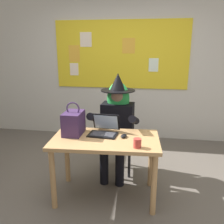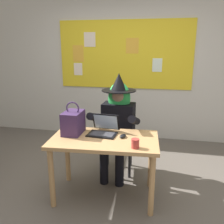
{
  "view_description": "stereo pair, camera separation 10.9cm",
  "coord_description": "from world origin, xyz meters",
  "px_view_note": "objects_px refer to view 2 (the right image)",
  "views": [
    {
      "loc": [
        0.56,
        -2.46,
        1.71
      ],
      "look_at": [
        0.11,
        0.29,
        0.94
      ],
      "focal_mm": 38.66,
      "sensor_mm": 36.0,
      "label": 1
    },
    {
      "loc": [
        0.66,
        -2.44,
        1.71
      ],
      "look_at": [
        0.11,
        0.29,
        0.94
      ],
      "focal_mm": 38.66,
      "sensor_mm": 36.0,
      "label": 2
    }
  ],
  "objects_px": {
    "chair_at_desk": "(119,135)",
    "handbag": "(73,122)",
    "laptop": "(104,129)",
    "person_costumed": "(118,119)",
    "desk_main": "(104,147)",
    "computer_mouse": "(123,136)",
    "coffee_mug": "(135,143)"
  },
  "relations": [
    {
      "from": "laptop",
      "to": "handbag",
      "type": "relative_size",
      "value": 0.92
    },
    {
      "from": "chair_at_desk",
      "to": "handbag",
      "type": "relative_size",
      "value": 2.39
    },
    {
      "from": "desk_main",
      "to": "laptop",
      "type": "height_order",
      "value": "laptop"
    },
    {
      "from": "chair_at_desk",
      "to": "laptop",
      "type": "bearing_deg",
      "value": -13.08
    },
    {
      "from": "laptop",
      "to": "computer_mouse",
      "type": "height_order",
      "value": "laptop"
    },
    {
      "from": "desk_main",
      "to": "coffee_mug",
      "type": "distance_m",
      "value": 0.44
    },
    {
      "from": "handbag",
      "to": "laptop",
      "type": "bearing_deg",
      "value": 10.98
    },
    {
      "from": "chair_at_desk",
      "to": "computer_mouse",
      "type": "distance_m",
      "value": 0.7
    },
    {
      "from": "handbag",
      "to": "coffee_mug",
      "type": "relative_size",
      "value": 3.98
    },
    {
      "from": "laptop",
      "to": "desk_main",
      "type": "bearing_deg",
      "value": -68.67
    },
    {
      "from": "person_costumed",
      "to": "computer_mouse",
      "type": "distance_m",
      "value": 0.54
    },
    {
      "from": "person_costumed",
      "to": "chair_at_desk",
      "type": "bearing_deg",
      "value": -175.79
    },
    {
      "from": "desk_main",
      "to": "handbag",
      "type": "bearing_deg",
      "value": 168.98
    },
    {
      "from": "person_costumed",
      "to": "laptop",
      "type": "relative_size",
      "value": 3.94
    },
    {
      "from": "desk_main",
      "to": "laptop",
      "type": "bearing_deg",
      "value": 106.46
    },
    {
      "from": "computer_mouse",
      "to": "coffee_mug",
      "type": "relative_size",
      "value": 1.09
    },
    {
      "from": "laptop",
      "to": "chair_at_desk",
      "type": "bearing_deg",
      "value": 86.14
    },
    {
      "from": "person_costumed",
      "to": "handbag",
      "type": "xyz_separation_m",
      "value": [
        -0.43,
        -0.49,
        0.08
      ]
    },
    {
      "from": "desk_main",
      "to": "computer_mouse",
      "type": "distance_m",
      "value": 0.24
    },
    {
      "from": "desk_main",
      "to": "person_costumed",
      "type": "distance_m",
      "value": 0.59
    },
    {
      "from": "desk_main",
      "to": "computer_mouse",
      "type": "bearing_deg",
      "value": 15.51
    },
    {
      "from": "computer_mouse",
      "to": "coffee_mug",
      "type": "bearing_deg",
      "value": -40.48
    },
    {
      "from": "person_costumed",
      "to": "coffee_mug",
      "type": "height_order",
      "value": "person_costumed"
    },
    {
      "from": "chair_at_desk",
      "to": "person_costumed",
      "type": "xyz_separation_m",
      "value": [
        0.0,
        -0.12,
        0.27
      ]
    },
    {
      "from": "desk_main",
      "to": "coffee_mug",
      "type": "xyz_separation_m",
      "value": [
        0.36,
        -0.2,
        0.15
      ]
    },
    {
      "from": "handbag",
      "to": "coffee_mug",
      "type": "distance_m",
      "value": 0.8
    },
    {
      "from": "computer_mouse",
      "to": "handbag",
      "type": "xyz_separation_m",
      "value": [
        -0.58,
        0.02,
        0.12
      ]
    },
    {
      "from": "chair_at_desk",
      "to": "laptop",
      "type": "height_order",
      "value": "laptop"
    },
    {
      "from": "coffee_mug",
      "to": "desk_main",
      "type": "bearing_deg",
      "value": 151.23
    },
    {
      "from": "desk_main",
      "to": "handbag",
      "type": "height_order",
      "value": "handbag"
    },
    {
      "from": "desk_main",
      "to": "computer_mouse",
      "type": "height_order",
      "value": "computer_mouse"
    },
    {
      "from": "person_costumed",
      "to": "coffee_mug",
      "type": "bearing_deg",
      "value": 25.11
    }
  ]
}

